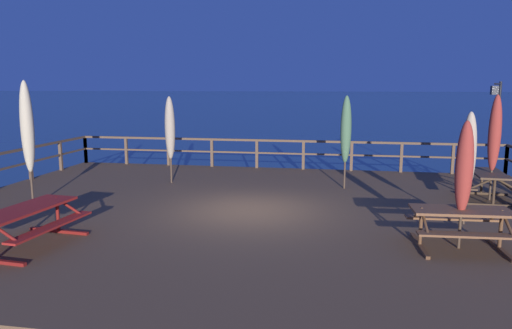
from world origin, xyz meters
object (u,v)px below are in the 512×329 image
(picnic_table_mid_left, at_px, (488,180))
(patio_umbrella_tall_back_left, at_px, (27,128))
(lamp_post_hooked, at_px, (496,115))
(patio_umbrella_short_back, at_px, (464,168))
(picnic_table_mid_right, at_px, (461,220))
(picnic_table_mid_centre, at_px, (26,218))
(patio_umbrella_tall_back_right, at_px, (495,134))
(patio_umbrella_tall_mid_left, at_px, (346,130))
(patio_umbrella_short_front, at_px, (170,128))
(patio_umbrella_tall_front, at_px, (468,153))

(picnic_table_mid_left, height_order, patio_umbrella_tall_back_left, patio_umbrella_tall_back_left)
(lamp_post_hooked, bearing_deg, patio_umbrella_short_back, -110.07)
(picnic_table_mid_right, relative_size, picnic_table_mid_centre, 0.83)
(patio_umbrella_tall_back_right, bearing_deg, picnic_table_mid_left, -174.76)
(picnic_table_mid_right, height_order, patio_umbrella_tall_back_right, patio_umbrella_tall_back_right)
(patio_umbrella_tall_mid_left, height_order, patio_umbrella_tall_back_left, patio_umbrella_tall_back_left)
(patio_umbrella_tall_mid_left, bearing_deg, patio_umbrella_short_back, -67.27)
(picnic_table_mid_right, distance_m, patio_umbrella_short_front, 9.12)
(patio_umbrella_tall_mid_left, height_order, lamp_post_hooked, lamp_post_hooked)
(picnic_table_mid_left, xyz_separation_m, patio_umbrella_short_front, (-9.23, 0.73, 1.19))
(picnic_table_mid_centre, bearing_deg, patio_umbrella_tall_mid_left, 46.44)
(patio_umbrella_short_back, relative_size, patio_umbrella_tall_back_left, 0.76)
(picnic_table_mid_left, xyz_separation_m, lamp_post_hooked, (1.04, 3.22, 1.56))
(patio_umbrella_short_back, relative_size, patio_umbrella_tall_back_right, 0.86)
(picnic_table_mid_left, bearing_deg, picnic_table_mid_centre, -150.63)
(picnic_table_mid_centre, relative_size, patio_umbrella_short_front, 0.83)
(patio_umbrella_tall_mid_left, bearing_deg, patio_umbrella_tall_back_right, -11.93)
(patio_umbrella_tall_back_left, relative_size, patio_umbrella_short_front, 1.17)
(picnic_table_mid_right, xyz_separation_m, picnic_table_mid_centre, (-8.19, -1.31, 0.01))
(picnic_table_mid_right, bearing_deg, patio_umbrella_tall_back_left, 171.82)
(picnic_table_mid_right, distance_m, lamp_post_hooked, 8.10)
(picnic_table_mid_centre, bearing_deg, patio_umbrella_tall_front, 19.32)
(picnic_table_mid_centre, xyz_separation_m, lamp_post_hooked, (10.90, 8.77, 1.55))
(picnic_table_mid_left, xyz_separation_m, patio_umbrella_tall_front, (-1.19, -2.51, 1.05))
(picnic_table_mid_centre, height_order, picnic_table_mid_left, same)
(picnic_table_mid_centre, height_order, patio_umbrella_tall_back_left, patio_umbrella_tall_back_left)
(picnic_table_mid_right, height_order, picnic_table_mid_centre, same)
(patio_umbrella_tall_front, bearing_deg, patio_umbrella_tall_back_right, 63.36)
(picnic_table_mid_centre, height_order, patio_umbrella_tall_front, patio_umbrella_tall_front)
(patio_umbrella_tall_mid_left, bearing_deg, patio_umbrella_short_front, -178.96)
(patio_umbrella_short_back, height_order, patio_umbrella_tall_back_right, patio_umbrella_tall_back_right)
(patio_umbrella_tall_mid_left, height_order, patio_umbrella_tall_back_right, patio_umbrella_tall_back_right)
(picnic_table_mid_centre, relative_size, patio_umbrella_tall_back_left, 0.71)
(patio_umbrella_tall_mid_left, bearing_deg, patio_umbrella_tall_back_left, -155.23)
(picnic_table_mid_centre, bearing_deg, patio_umbrella_tall_back_left, 123.26)
(patio_umbrella_tall_back_left, bearing_deg, patio_umbrella_tall_front, 1.62)
(lamp_post_hooked, bearing_deg, picnic_table_mid_left, -107.87)
(picnic_table_mid_centre, height_order, lamp_post_hooked, lamp_post_hooked)
(patio_umbrella_tall_back_right, relative_size, patio_umbrella_tall_front, 1.13)
(picnic_table_mid_left, bearing_deg, lamp_post_hooked, 72.13)
(patio_umbrella_tall_back_right, bearing_deg, patio_umbrella_short_front, 175.58)
(patio_umbrella_short_back, height_order, lamp_post_hooked, lamp_post_hooked)
(lamp_post_hooked, bearing_deg, picnic_table_mid_centre, -141.18)
(patio_umbrella_tall_back_left, relative_size, lamp_post_hooked, 1.00)
(patio_umbrella_tall_mid_left, distance_m, patio_umbrella_tall_front, 4.24)
(patio_umbrella_short_back, bearing_deg, patio_umbrella_tall_back_right, 67.47)
(picnic_table_mid_right, height_order, patio_umbrella_tall_mid_left, patio_umbrella_tall_mid_left)
(patio_umbrella_tall_back_left, bearing_deg, patio_umbrella_tall_back_right, 13.47)
(patio_umbrella_tall_back_right, bearing_deg, picnic_table_mid_right, -112.40)
(patio_umbrella_short_front, relative_size, lamp_post_hooked, 0.86)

